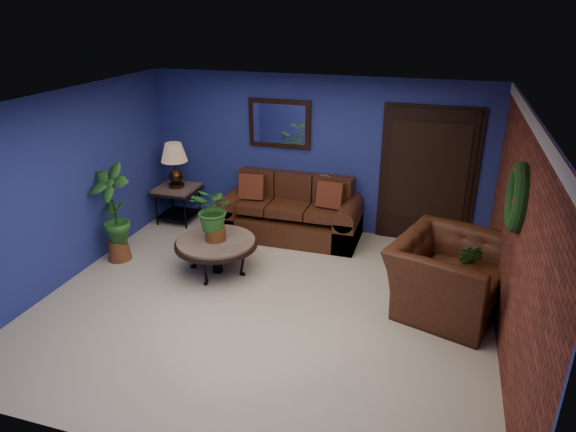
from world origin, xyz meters
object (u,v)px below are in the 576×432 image
(coffee_table, at_px, (216,244))
(table_lamp, at_px, (174,160))
(side_chair, at_px, (321,203))
(sofa, at_px, (292,216))
(end_table, at_px, (177,195))
(armchair, at_px, (448,275))

(coffee_table, xyz_separation_m, table_lamp, (-1.39, 1.48, 0.66))
(side_chair, bearing_deg, coffee_table, -117.84)
(sofa, xyz_separation_m, end_table, (-2.02, -0.03, 0.15))
(sofa, height_order, armchair, sofa)
(side_chair, bearing_deg, armchair, -30.95)
(end_table, height_order, table_lamp, table_lamp)
(end_table, bearing_deg, armchair, -18.49)
(end_table, relative_size, table_lamp, 0.94)
(sofa, relative_size, coffee_table, 1.92)
(sofa, relative_size, end_table, 3.22)
(table_lamp, bearing_deg, side_chair, 1.72)
(coffee_table, xyz_separation_m, side_chair, (1.11, 1.55, 0.15))
(coffee_table, height_order, table_lamp, table_lamp)
(coffee_table, bearing_deg, end_table, 133.20)
(table_lamp, xyz_separation_m, side_chair, (2.49, 0.07, -0.52))
(end_table, distance_m, side_chair, 2.49)
(table_lamp, height_order, armchair, table_lamp)
(sofa, xyz_separation_m, coffee_table, (-0.64, -1.51, 0.11))
(coffee_table, height_order, end_table, end_table)
(armchair, bearing_deg, side_chair, 69.29)
(side_chair, height_order, armchair, side_chair)
(armchair, bearing_deg, end_table, 89.40)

